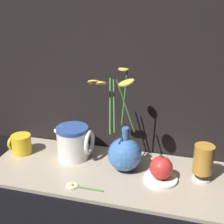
{
  "coord_description": "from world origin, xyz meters",
  "views": [
    {
      "loc": [
        0.25,
        -0.85,
        0.57
      ],
      "look_at": [
        0.02,
        0.0,
        0.22
      ],
      "focal_mm": 50.0,
      "sensor_mm": 36.0,
      "label": 1
    }
  ],
  "objects": [
    {
      "name": "shelf",
      "position": [
        0.0,
        0.0,
        0.01
      ],
      "size": [
        0.79,
        0.32,
        0.01
      ],
      "color": "tan",
      "rests_on": "ground_plane"
    },
    {
      "name": "ground_plane",
      "position": [
        0.0,
        0.0,
        0.0
      ],
      "size": [
        6.0,
        6.0,
        0.0
      ],
      "primitive_type": "plane",
      "color": "black"
    },
    {
      "name": "saucer_plate",
      "position": [
        0.18,
        -0.01,
        0.02
      ],
      "size": [
        0.11,
        0.11,
        0.01
      ],
      "color": "white",
      "rests_on": "shelf"
    },
    {
      "name": "yellow_mug",
      "position": [
        -0.34,
        0.04,
        0.05
      ],
      "size": [
        0.08,
        0.07,
        0.07
      ],
      "color": "yellow",
      "rests_on": "shelf"
    },
    {
      "name": "tea_glass",
      "position": [
        0.3,
        0.03,
        0.08
      ],
      "size": [
        0.06,
        0.06,
        0.12
      ],
      "color": "silver",
      "rests_on": "shelf"
    },
    {
      "name": "loose_daisy",
      "position": [
        -0.07,
        -0.11,
        0.02
      ],
      "size": [
        0.12,
        0.04,
        0.01
      ],
      "color": "#3D7A33",
      "rests_on": "shelf"
    },
    {
      "name": "ceramic_pitcher",
      "position": [
        -0.14,
        0.05,
        0.08
      ],
      "size": [
        0.14,
        0.11,
        0.13
      ],
      "color": "white",
      "rests_on": "shelf"
    },
    {
      "name": "vase_with_flowers",
      "position": [
        0.05,
        0.03,
        0.08
      ],
      "size": [
        0.17,
        0.14,
        0.34
      ],
      "color": "#3F72B7",
      "rests_on": "shelf"
    },
    {
      "name": "orange_fruit",
      "position": [
        0.18,
        -0.01,
        0.06
      ],
      "size": [
        0.07,
        0.07,
        0.08
      ],
      "color": "red",
      "rests_on": "saucer_plate"
    }
  ]
}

